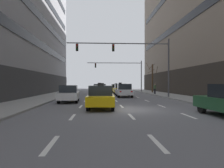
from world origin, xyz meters
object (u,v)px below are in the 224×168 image
object	(u,v)px
car_driving_1	(69,94)
taxi_driving_2	(120,89)
car_driving_3	(124,91)
street_tree_0	(152,77)
pedestrian_1	(155,88)
traffic_signal_1	(124,70)
taxi_driving_4	(116,88)
taxi_driving_0	(100,90)
taxi_driving_5	(101,97)
traffic_signal_0	(134,55)

from	to	relation	value
car_driving_1	taxi_driving_2	distance (m)	15.01
car_driving_3	taxi_driving_2	bearing A→B (deg)	88.75
street_tree_0	pedestrian_1	bearing A→B (deg)	-100.32
street_tree_0	traffic_signal_1	bearing A→B (deg)	136.77
taxi_driving_4	street_tree_0	xyz separation A→B (m)	(6.26, -3.73, 2.01)
street_tree_0	car_driving_1	bearing A→B (deg)	-125.40
car_driving_1	taxi_driving_4	world-z (taller)	taxi_driving_4
taxi_driving_0	taxi_driving_5	distance (m)	14.79
car_driving_3	street_tree_0	size ratio (longest dim) A/B	0.84
traffic_signal_0	car_driving_1	bearing A→B (deg)	-143.75
taxi_driving_0	pedestrian_1	distance (m)	8.69
taxi_driving_5	traffic_signal_1	bearing A→B (deg)	79.90
traffic_signal_0	traffic_signal_1	bearing A→B (deg)	87.23
taxi_driving_2	taxi_driving_5	world-z (taller)	taxi_driving_2
pedestrian_1	traffic_signal_0	bearing A→B (deg)	-122.80
car_driving_1	traffic_signal_0	world-z (taller)	traffic_signal_0
car_driving_1	taxi_driving_4	bearing A→B (deg)	74.05
taxi_driving_5	pedestrian_1	bearing A→B (deg)	63.90
taxi_driving_4	taxi_driving_5	size ratio (longest dim) A/B	0.99
car_driving_3	taxi_driving_4	xyz separation A→B (m)	(-0.00, 13.95, -0.05)
pedestrian_1	taxi_driving_4	bearing A→B (deg)	120.06
taxi_driving_2	pedestrian_1	bearing A→B (deg)	-19.69
street_tree_0	traffic_signal_0	bearing A→B (deg)	-113.75
traffic_signal_1	car_driving_1	bearing A→B (deg)	-109.64
taxi_driving_5	taxi_driving_4	bearing A→B (deg)	83.31
traffic_signal_0	taxi_driving_4	bearing A→B (deg)	93.21
car_driving_1	taxi_driving_4	xyz separation A→B (m)	(6.00, 20.99, 0.00)
taxi_driving_0	taxi_driving_2	distance (m)	5.23
taxi_driving_4	traffic_signal_1	distance (m)	4.09
car_driving_1	taxi_driving_4	distance (m)	21.83
car_driving_3	traffic_signal_0	xyz separation A→B (m)	(0.89, -1.99, 4.32)
street_tree_0	taxi_driving_5	bearing A→B (deg)	-112.58
car_driving_1	traffic_signal_1	xyz separation A→B (m)	(7.69, 21.55, 3.68)
taxi_driving_4	traffic_signal_1	bearing A→B (deg)	18.48
traffic_signal_1	street_tree_0	distance (m)	6.49
car_driving_1	taxi_driving_5	distance (m)	5.95
traffic_signal_0	taxi_driving_2	bearing A→B (deg)	94.94
taxi_driving_0	street_tree_0	size ratio (longest dim) A/B	0.83
traffic_signal_0	street_tree_0	xyz separation A→B (m)	(5.37, 12.20, -2.36)
car_driving_3	pedestrian_1	size ratio (longest dim) A/B	2.93
car_driving_1	street_tree_0	size ratio (longest dim) A/B	0.80
car_driving_1	traffic_signal_0	size ratio (longest dim) A/B	0.35
car_driving_3	taxi_driving_0	bearing A→B (deg)	140.47
taxi_driving_0	traffic_signal_1	distance (m)	13.38
taxi_driving_2	car_driving_3	bearing A→B (deg)	-91.25
taxi_driving_0	pedestrian_1	bearing A→B (deg)	15.02
taxi_driving_2	traffic_signal_0	size ratio (longest dim) A/B	0.37
pedestrian_1	street_tree_0	bearing A→B (deg)	79.68
traffic_signal_0	street_tree_0	world-z (taller)	traffic_signal_0
taxi_driving_0	car_driving_1	bearing A→B (deg)	-106.71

